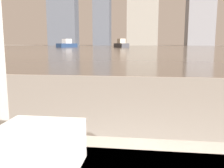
# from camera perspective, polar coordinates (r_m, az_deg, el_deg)

# --- Properties ---
(towel_stack) EXTENTS (0.29, 0.22, 0.16)m
(towel_stack) POSITION_cam_1_polar(r_m,az_deg,el_deg) (0.97, -15.91, -13.54)
(towel_stack) COLOR white
(towel_stack) RESTS_ON bathtub
(harbor_water) EXTENTS (180.00, 110.00, 0.01)m
(harbor_water) POSITION_cam_1_polar(r_m,az_deg,el_deg) (62.02, 7.37, 8.32)
(harbor_water) COLOR gray
(harbor_water) RESTS_ON ground_plane
(harbor_boat_0) EXTENTS (4.04, 5.50, 1.97)m
(harbor_boat_0) POSITION_cam_1_polar(r_m,az_deg,el_deg) (60.38, -10.26, 8.90)
(harbor_boat_0) COLOR navy
(harbor_boat_0) RESTS_ON harbor_water
(harbor_boat_1) EXTENTS (4.09, 5.68, 2.03)m
(harbor_boat_1) POSITION_cam_1_polar(r_m,az_deg,el_deg) (59.46, 2.13, 9.05)
(harbor_boat_1) COLOR #2D2D33
(harbor_boat_1) RESTS_ON harbor_water
(skyline_tower_1) EXTENTS (7.78, 7.16, 38.21)m
(skyline_tower_1) POSITION_cam_1_polar(r_m,az_deg,el_deg) (121.11, -2.29, 17.88)
(skyline_tower_1) COLOR #4C515B
(skyline_tower_1) RESTS_ON ground_plane
(skyline_tower_3) EXTENTS (11.44, 10.11, 36.02)m
(skyline_tower_3) POSITION_cam_1_polar(r_m,az_deg,el_deg) (121.60, 19.63, 16.81)
(skyline_tower_3) COLOR slate
(skyline_tower_3) RESTS_ON ground_plane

